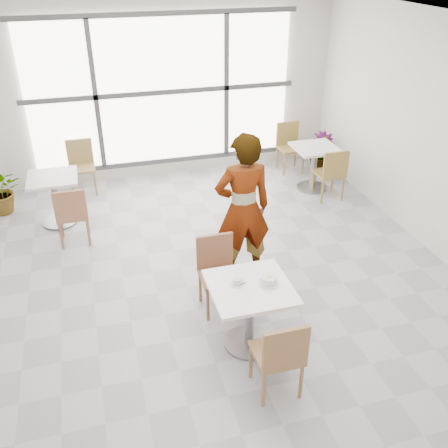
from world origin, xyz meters
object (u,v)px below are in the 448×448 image
object	(u,v)px
plant_left	(1,191)
plant_right	(322,153)
coffee_cup	(237,282)
bg_chair_left_far	(81,163)
person	(243,209)
chair_far	(217,268)
bg_chair_left_near	(72,213)
bg_table_left	(55,193)
bg_chair_right_near	(332,171)
bg_table_right	(314,162)
bg_chair_right_far	(289,143)
main_table	(250,304)
oatmeal_bowl	(269,280)
chair_near	(280,354)

from	to	relation	value
plant_left	plant_right	distance (m)	5.40
coffee_cup	bg_chair_left_far	size ratio (longest dim) A/B	0.18
person	bg_chair_left_far	xyz separation A→B (m)	(-1.81, 3.10, -0.44)
coffee_cup	person	size ratio (longest dim) A/B	0.08
chair_far	bg_chair_left_near	distance (m)	2.38
bg_table_left	bg_chair_left_near	xyz separation A→B (m)	(0.22, -0.71, 0.01)
bg_chair_left_near	plant_right	distance (m)	4.56
bg_chair_left_near	bg_chair_right_near	xyz separation A→B (m)	(4.02, 0.29, 0.00)
bg_table_right	bg_chair_left_far	distance (m)	3.88
chair_far	plant_left	xyz separation A→B (m)	(-2.59, 3.10, -0.14)
person	bg_chair_left_near	xyz separation A→B (m)	(-2.00, 1.33, -0.44)
bg_table_left	bg_chair_right_far	world-z (taller)	bg_chair_right_far
person	bg_table_right	distance (m)	2.89
main_table	person	bearing A→B (deg)	75.69
bg_table_left	bg_table_right	bearing A→B (deg)	0.81
bg_chair_left_far	plant_left	xyz separation A→B (m)	(-1.23, -0.47, -0.14)
bg_chair_right_far	oatmeal_bowl	bearing A→B (deg)	-115.13
chair_far	bg_chair_left_far	world-z (taller)	same
plant_left	bg_table_left	bearing A→B (deg)	-35.71
bg_chair_left_near	bg_chair_left_far	bearing A→B (deg)	-95.98
coffee_cup	bg_table_left	distance (m)	3.68
chair_near	chair_far	distance (m)	1.46
bg_chair_left_far	chair_near	bearing A→B (deg)	-72.80
chair_near	plant_right	bearing A→B (deg)	-119.66
main_table	chair_near	size ratio (longest dim) A/B	0.92
chair_far	bg_chair_left_near	xyz separation A→B (m)	(-1.55, 1.80, 0.00)
main_table	bg_chair_right_far	bearing A→B (deg)	62.78
bg_chair_left_far	bg_chair_right_near	xyz separation A→B (m)	(3.83, -1.47, 0.00)
person	plant_left	distance (m)	4.06
oatmeal_bowl	bg_chair_left_near	world-z (taller)	bg_chair_left_near
coffee_cup	plant_right	xyz separation A→B (m)	(2.79, 3.83, -0.41)
chair_near	oatmeal_bowl	distance (m)	0.77
chair_near	bg_table_right	bearing A→B (deg)	-118.61
bg_table_left	bg_chair_right_near	bearing A→B (deg)	-5.60
chair_far	bg_chair_left_far	xyz separation A→B (m)	(-1.37, 3.57, 0.00)
coffee_cup	bg_chair_right_far	distance (m)	4.73
bg_chair_right_near	bg_chair_left_far	bearing A→B (deg)	-20.99
bg_chair_right_far	chair_far	bearing A→B (deg)	-123.59
chair_near	chair_far	world-z (taller)	same
coffee_cup	bg_chair_right_near	distance (m)	3.71
bg_chair_left_near	bg_table_left	bearing A→B (deg)	-72.52
chair_near	plant_left	world-z (taller)	chair_near
chair_near	bg_table_right	world-z (taller)	chair_near
bg_chair_left_near	bg_table_right	bearing A→B (deg)	-168.93
coffee_cup	plant_left	bearing A→B (deg)	124.63
chair_near	bg_table_right	size ratio (longest dim) A/B	1.16
bg_table_right	plant_left	xyz separation A→B (m)	(-4.98, 0.53, -0.12)
main_table	oatmeal_bowl	xyz separation A→B (m)	(0.19, -0.01, 0.27)
plant_left	chair_near	bearing A→B (deg)	-58.58
bg_chair_right_near	oatmeal_bowl	bearing A→B (deg)	53.03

